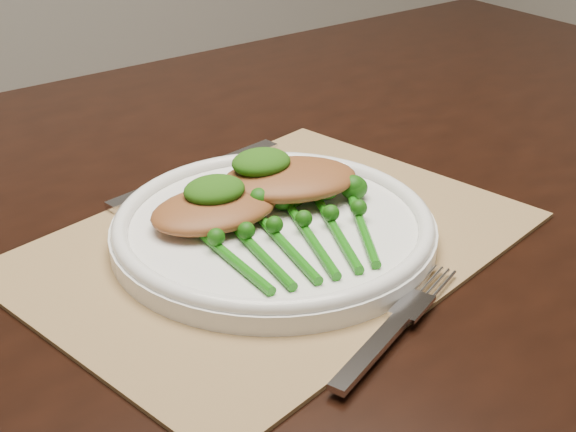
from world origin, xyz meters
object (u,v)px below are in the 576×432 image
chicken_fillet_left (215,209)px  broccolini_bundle (297,241)px  placemat (275,243)px  dinner_plate (274,227)px

chicken_fillet_left → broccolini_bundle: same height
placemat → dinner_plate: dinner_plate is taller
chicken_fillet_left → broccolini_bundle: (0.04, -0.07, -0.01)m
broccolini_bundle → placemat: bearing=94.8°
dinner_plate → broccolini_bundle: (-0.00, -0.04, 0.01)m
dinner_plate → chicken_fillet_left: (-0.04, 0.03, 0.02)m
chicken_fillet_left → dinner_plate: bearing=-36.2°
placemat → chicken_fillet_left: bearing=125.4°
broccolini_bundle → chicken_fillet_left: bearing=126.0°
placemat → broccolini_bundle: (0.00, -0.04, 0.02)m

